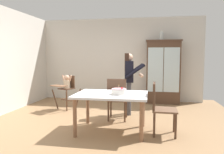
{
  "coord_description": "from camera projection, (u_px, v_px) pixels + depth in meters",
  "views": [
    {
      "loc": [
        0.98,
        -4.45,
        1.43
      ],
      "look_at": [
        0.08,
        0.7,
        0.95
      ],
      "focal_mm": 34.41,
      "sensor_mm": 36.0,
      "label": 1
    }
  ],
  "objects": [
    {
      "name": "ground_plane",
      "position": [
        103.0,
        123.0,
        4.67
      ],
      "size": [
        6.24,
        6.24,
        0.0
      ],
      "primitive_type": "plane",
      "color": "#93704C"
    },
    {
      "name": "wall_back",
      "position": [
        120.0,
        60.0,
        7.12
      ],
      "size": [
        5.32,
        0.06,
        2.7
      ],
      "primitive_type": "cube",
      "color": "beige",
      "rests_on": "ground_plane"
    },
    {
      "name": "china_cabinet",
      "position": [
        163.0,
        72.0,
        6.66
      ],
      "size": [
        1.07,
        0.48,
        1.96
      ],
      "color": "#4C3323",
      "rests_on": "ground_plane"
    },
    {
      "name": "ceramic_vase",
      "position": [
        162.0,
        36.0,
        6.57
      ],
      "size": [
        0.13,
        0.13,
        0.27
      ],
      "color": "#B2B7B2",
      "rests_on": "china_cabinet"
    },
    {
      "name": "high_chair_with_toddler",
      "position": [
        67.0,
        86.0,
        5.91
      ],
      "size": [
        0.76,
        0.82,
        0.95
      ],
      "rotation": [
        0.0,
        0.0,
        -0.41
      ],
      "color": "#4C3323",
      "rests_on": "ground_plane"
    },
    {
      "name": "adult_person",
      "position": [
        129.0,
        76.0,
        5.33
      ],
      "size": [
        0.55,
        0.54,
        1.53
      ],
      "rotation": [
        0.0,
        0.0,
        1.71
      ],
      "color": "#47474C",
      "rests_on": "ground_plane"
    },
    {
      "name": "dining_table",
      "position": [
        111.0,
        98.0,
        4.1
      ],
      "size": [
        1.36,
        1.0,
        0.74
      ],
      "color": "silver",
      "rests_on": "ground_plane"
    },
    {
      "name": "birthday_cake",
      "position": [
        119.0,
        91.0,
        4.02
      ],
      "size": [
        0.28,
        0.28,
        0.19
      ],
      "color": "white",
      "rests_on": "dining_table"
    },
    {
      "name": "dining_chair_far_side",
      "position": [
        117.0,
        96.0,
        4.82
      ],
      "size": [
        0.45,
        0.45,
        0.96
      ],
      "rotation": [
        0.0,
        0.0,
        3.17
      ],
      "color": "#4C3323",
      "rests_on": "ground_plane"
    },
    {
      "name": "dining_chair_right_end",
      "position": [
        159.0,
        105.0,
        3.96
      ],
      "size": [
        0.45,
        0.45,
        0.96
      ],
      "rotation": [
        0.0,
        0.0,
        1.54
      ],
      "color": "#4C3323",
      "rests_on": "ground_plane"
    }
  ]
}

